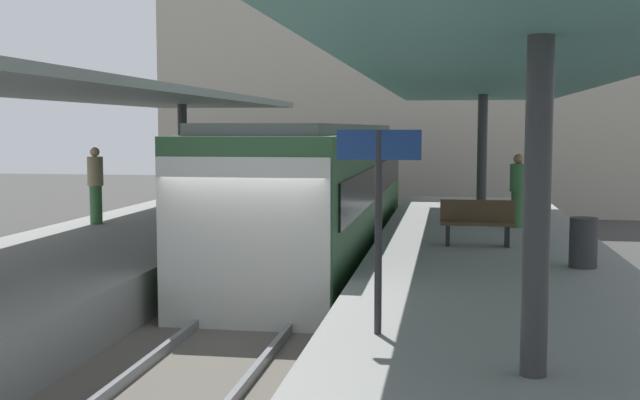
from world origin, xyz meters
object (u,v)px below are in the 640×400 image
Objects in this scene: platform_bench at (477,221)px; passenger_mid_platform at (95,184)px; litter_bin at (583,243)px; platform_sign at (379,185)px; commuter_train at (322,190)px; passenger_near_bench at (518,189)px.

passenger_mid_platform is at bearing 166.71° from platform_bench.
platform_bench is 0.79× the size of passenger_mid_platform.
passenger_mid_platform is at bearing 157.64° from litter_bin.
platform_sign reaches higher than passenger_mid_platform.
platform_sign is 5.62m from litter_bin.
commuter_train is at bearing 134.71° from platform_bench.
platform_sign is 10.09m from passenger_near_bench.
platform_sign is at bearing -77.66° from commuter_train.
passenger_mid_platform reaches higher than passenger_near_bench.
commuter_train is 8.44× the size of passenger_mid_platform.
passenger_mid_platform is at bearing -162.87° from commuter_train.
commuter_train reaches higher than platform_sign.
litter_bin is 5.19m from passenger_near_bench.
passenger_near_bench is at bearing 71.76° from platform_bench.
commuter_train is 7.74m from litter_bin.
platform_sign is 2.76× the size of litter_bin.
platform_sign is at bearing -50.40° from passenger_mid_platform.
passenger_mid_platform is (-9.60, -0.93, 0.08)m from passenger_near_bench.
platform_sign reaches higher than litter_bin.
commuter_train is at bearing 17.13° from passenger_mid_platform.
commuter_train reaches higher than passenger_near_bench.
platform_sign is at bearing -121.57° from litter_bin.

